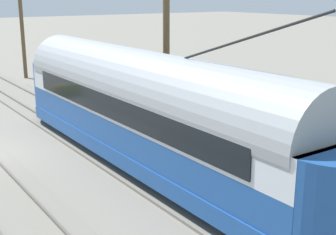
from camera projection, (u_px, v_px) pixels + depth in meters
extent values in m
cube|color=slate|center=(88.00, 135.00, 20.86)|extent=(2.80, 80.00, 0.10)
cube|color=#59544C|center=(73.00, 135.00, 20.44)|extent=(0.07, 80.00, 0.08)
cube|color=#59544C|center=(103.00, 130.00, 21.23)|extent=(0.07, 80.00, 0.08)
cube|color=#1E4C93|center=(145.00, 150.00, 16.81)|extent=(2.65, 15.71, 0.55)
cube|color=#1E4C93|center=(145.00, 130.00, 16.61)|extent=(2.55, 15.71, 0.95)
cube|color=silver|center=(145.00, 103.00, 16.35)|extent=(2.55, 15.71, 1.05)
cylinder|color=#999EA3|center=(145.00, 88.00, 16.22)|extent=(2.65, 15.40, 2.65)
cylinder|color=#1E4C93|center=(61.00, 88.00, 22.75)|extent=(2.55, 2.55, 2.55)
cylinder|color=#1E4C93|center=(329.00, 201.00, 10.34)|extent=(2.55, 2.55, 2.55)
cube|color=black|center=(52.00, 65.00, 23.39)|extent=(1.63, 0.08, 0.36)
cube|color=black|center=(52.00, 71.00, 23.50)|extent=(1.73, 0.06, 0.80)
cube|color=black|center=(175.00, 99.00, 17.06)|extent=(0.04, 13.20, 0.80)
cube|color=black|center=(112.00, 108.00, 15.64)|extent=(0.04, 13.20, 0.80)
cylinder|color=silver|center=(52.00, 89.00, 23.82)|extent=(0.24, 0.06, 0.24)
cube|color=gray|center=(54.00, 107.00, 24.01)|extent=(1.94, 0.12, 0.20)
cylinder|color=black|center=(246.00, 39.00, 11.76)|extent=(0.07, 5.15, 1.62)
cylinder|color=black|center=(101.00, 121.00, 21.23)|extent=(0.10, 0.76, 0.76)
cylinder|color=black|center=(72.00, 126.00, 20.45)|extent=(0.10, 0.76, 0.76)
cylinder|color=black|center=(260.00, 197.00, 13.24)|extent=(0.10, 0.76, 0.76)
cylinder|color=black|center=(222.00, 210.00, 12.45)|extent=(0.10, 0.76, 0.76)
cylinder|color=brown|center=(22.00, 29.00, 34.26)|extent=(0.28, 0.28, 7.27)
cylinder|color=brown|center=(166.00, 57.00, 19.22)|extent=(0.28, 0.28, 7.27)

